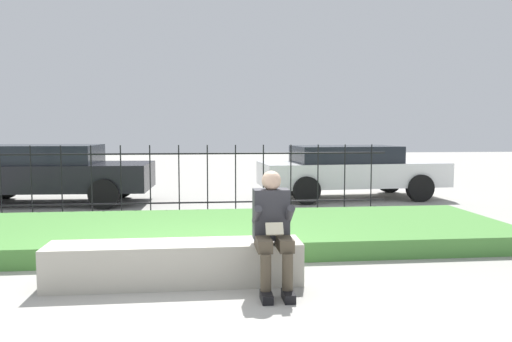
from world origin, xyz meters
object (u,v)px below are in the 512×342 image
person_seated_reader (272,225)px  car_parked_left (49,172)px  car_parked_right (350,170)px  stone_bench (176,265)px

person_seated_reader → car_parked_left: bearing=122.4°
car_parked_left → car_parked_right: bearing=3.6°
stone_bench → car_parked_right: car_parked_right is taller
person_seated_reader → car_parked_right: 7.40m
person_seated_reader → car_parked_left: size_ratio=0.28×
car_parked_left → car_parked_right: 7.12m
person_seated_reader → car_parked_left: car_parked_left is taller
person_seated_reader → car_parked_left: 7.87m
car_parked_left → car_parked_right: car_parked_left is taller
stone_bench → person_seated_reader: person_seated_reader is taller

